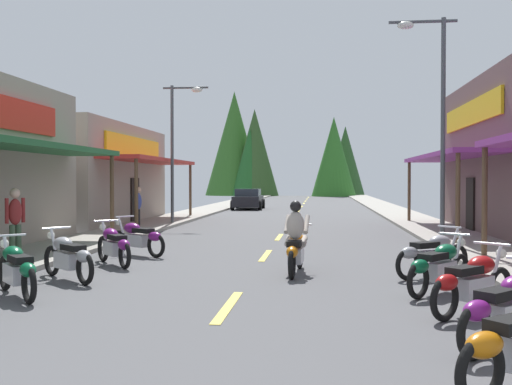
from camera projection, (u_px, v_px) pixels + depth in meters
name	position (u px, v px, depth m)	size (l,w,h in m)	color
ground	(293.00, 219.00, 31.25)	(9.44, 90.73, 0.10)	#4C4C4F
sidewalk_left	(182.00, 216.00, 31.89)	(2.41, 90.73, 0.12)	gray
sidewalk_right	(409.00, 218.00, 30.61)	(2.41, 90.73, 0.12)	gray
centerline_dashes	(297.00, 213.00, 35.90)	(0.16, 68.74, 0.01)	#E0C64C
storefront_left_far	(63.00, 174.00, 27.94)	(8.73, 10.94, 4.52)	gray
streetlamp_left	(179.00, 134.00, 26.48)	(2.03, 0.30, 6.19)	#474C51
streetlamp_right	(434.00, 100.00, 18.09)	(2.03, 0.30, 6.90)	#474C51
motorcycle_parked_right_1	(508.00, 308.00, 7.08)	(1.58, 1.59, 1.04)	black
motorcycle_parked_right_2	(473.00, 282.00, 8.90)	(1.58, 1.59, 1.04)	black
motorcycle_parked_right_3	(439.00, 266.00, 10.53)	(1.43, 1.72, 1.04)	black
motorcycle_parked_right_4	(432.00, 254.00, 12.31)	(1.73, 1.42, 1.04)	black
motorcycle_parked_left_1	(17.00, 269.00, 10.21)	(1.52, 1.64, 1.04)	black
motorcycle_parked_left_2	(68.00, 256.00, 11.90)	(1.67, 1.49, 1.04)	black
motorcycle_parked_left_3	(114.00, 245.00, 14.01)	(1.42, 1.73, 1.04)	black
motorcycle_parked_left_4	(138.00, 237.00, 15.81)	(1.85, 1.25, 1.04)	black
rider_cruising_lead	(296.00, 243.00, 12.72)	(0.60, 2.14, 1.57)	black
pedestrian_by_shop	(138.00, 206.00, 23.08)	(0.35, 0.55, 1.73)	black
pedestrian_browsing	(15.00, 219.00, 14.61)	(0.38, 0.53, 1.81)	#3F593F
parked_car_curbside	(248.00, 199.00, 41.07)	(2.15, 4.34, 1.40)	black
treeline_backdrop	(269.00, 151.00, 77.01)	(20.85, 10.35, 13.61)	#2C6923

